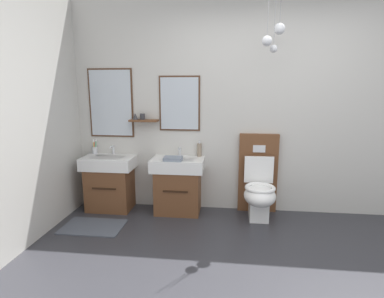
{
  "coord_description": "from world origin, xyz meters",
  "views": [
    {
      "loc": [
        -0.45,
        -2.08,
        1.56
      ],
      "look_at": [
        -0.87,
        1.53,
        0.83
      ],
      "focal_mm": 28.48,
      "sensor_mm": 36.0,
      "label": 1
    }
  ],
  "objects_px": {
    "vanity_sink_right": "(178,184)",
    "soap_dispenser": "(199,150)",
    "toilet": "(259,187)",
    "folded_hand_towel": "(173,159)",
    "vanity_sink_left": "(110,181)",
    "toothbrush_cup": "(95,150)"
  },
  "relations": [
    {
      "from": "vanity_sink_left",
      "to": "toothbrush_cup",
      "type": "bearing_deg",
      "value": 150.81
    },
    {
      "from": "soap_dispenser",
      "to": "vanity_sink_right",
      "type": "bearing_deg",
      "value": -150.15
    },
    {
      "from": "soap_dispenser",
      "to": "folded_hand_towel",
      "type": "height_order",
      "value": "soap_dispenser"
    },
    {
      "from": "vanity_sink_right",
      "to": "folded_hand_towel",
      "type": "relative_size",
      "value": 3.17
    },
    {
      "from": "vanity_sink_right",
      "to": "soap_dispenser",
      "type": "relative_size",
      "value": 3.43
    },
    {
      "from": "vanity_sink_left",
      "to": "toothbrush_cup",
      "type": "xyz_separation_m",
      "value": [
        -0.24,
        0.14,
        0.39
      ]
    },
    {
      "from": "toilet",
      "to": "folded_hand_towel",
      "type": "distance_m",
      "value": 1.1
    },
    {
      "from": "vanity_sink_right",
      "to": "toilet",
      "type": "distance_m",
      "value": 1.0
    },
    {
      "from": "toilet",
      "to": "vanity_sink_right",
      "type": "bearing_deg",
      "value": 178.57
    },
    {
      "from": "vanity_sink_left",
      "to": "toilet",
      "type": "bearing_deg",
      "value": -0.76
    },
    {
      "from": "vanity_sink_left",
      "to": "folded_hand_towel",
      "type": "relative_size",
      "value": 3.17
    },
    {
      "from": "vanity_sink_right",
      "to": "soap_dispenser",
      "type": "xyz_separation_m",
      "value": [
        0.25,
        0.15,
        0.42
      ]
    },
    {
      "from": "soap_dispenser",
      "to": "folded_hand_towel",
      "type": "xyz_separation_m",
      "value": [
        -0.29,
        -0.26,
        -0.07
      ]
    },
    {
      "from": "toilet",
      "to": "folded_hand_towel",
      "type": "relative_size",
      "value": 4.55
    },
    {
      "from": "toothbrush_cup",
      "to": "folded_hand_towel",
      "type": "distance_m",
      "value": 1.12
    },
    {
      "from": "toilet",
      "to": "soap_dispenser",
      "type": "xyz_separation_m",
      "value": [
        -0.74,
        0.17,
        0.41
      ]
    },
    {
      "from": "toilet",
      "to": "toothbrush_cup",
      "type": "xyz_separation_m",
      "value": [
        -2.13,
        0.16,
        0.38
      ]
    },
    {
      "from": "soap_dispenser",
      "to": "folded_hand_towel",
      "type": "relative_size",
      "value": 0.92
    },
    {
      "from": "vanity_sink_right",
      "to": "toilet",
      "type": "relative_size",
      "value": 0.7
    },
    {
      "from": "toothbrush_cup",
      "to": "folded_hand_towel",
      "type": "relative_size",
      "value": 0.9
    },
    {
      "from": "toothbrush_cup",
      "to": "vanity_sink_right",
      "type": "bearing_deg",
      "value": -6.85
    },
    {
      "from": "vanity_sink_left",
      "to": "folded_hand_towel",
      "type": "xyz_separation_m",
      "value": [
        0.85,
        -0.11,
        0.35
      ]
    }
  ]
}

